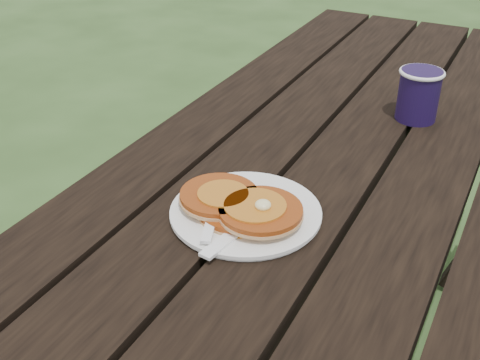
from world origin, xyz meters
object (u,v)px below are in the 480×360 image
at_px(pancake_stack, 241,206).
at_px(picnic_table, 333,304).
at_px(plate, 246,213).
at_px(coffee_cup, 419,92).

bearing_deg(pancake_stack, picnic_table, 75.55).
height_order(plate, coffee_cup, coffee_cup).
distance_m(picnic_table, plate, 0.48).
bearing_deg(pancake_stack, coffee_cup, 72.60).
bearing_deg(picnic_table, coffee_cup, 68.30).
bearing_deg(plate, pancake_stack, -104.13).
relative_size(picnic_table, pancake_stack, 9.03).
xyz_separation_m(plate, pancake_stack, (-0.00, -0.01, 0.02)).
bearing_deg(plate, picnic_table, 75.53).
relative_size(plate, pancake_stack, 1.14).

